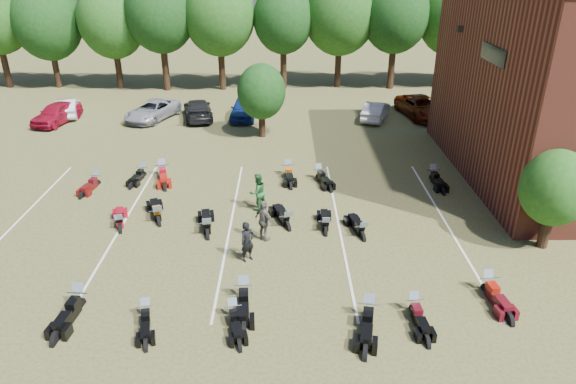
{
  "coord_description": "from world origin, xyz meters",
  "views": [
    {
      "loc": [
        -0.5,
        -17.8,
        11.45
      ],
      "look_at": [
        -0.34,
        4.0,
        1.2
      ],
      "focal_mm": 32.0,
      "sensor_mm": 36.0,
      "label": 1
    }
  ],
  "objects_px": {
    "person_grey": "(264,221)",
    "motorcycle_14": "(97,185)",
    "car_4": "(244,108)",
    "person_black": "(247,242)",
    "car_0": "(57,113)",
    "motorcycle_7": "(121,231)",
    "motorcycle_0": "(80,308)",
    "person_green": "(258,192)",
    "motorcycle_3": "(233,319)"
  },
  "relations": [
    {
      "from": "car_4",
      "to": "person_black",
      "type": "distance_m",
      "value": 19.79
    },
    {
      "from": "person_grey",
      "to": "car_0",
      "type": "bearing_deg",
      "value": -0.12
    },
    {
      "from": "motorcycle_0",
      "to": "motorcycle_3",
      "type": "bearing_deg",
      "value": -1.58
    },
    {
      "from": "car_0",
      "to": "motorcycle_0",
      "type": "xyz_separation_m",
      "value": [
        9.36,
        -21.64,
        -0.76
      ]
    },
    {
      "from": "person_green",
      "to": "motorcycle_0",
      "type": "distance_m",
      "value": 9.73
    },
    {
      "from": "person_green",
      "to": "motorcycle_7",
      "type": "distance_m",
      "value": 6.54
    },
    {
      "from": "car_0",
      "to": "person_green",
      "type": "height_order",
      "value": "person_green"
    },
    {
      "from": "car_4",
      "to": "motorcycle_14",
      "type": "height_order",
      "value": "car_4"
    },
    {
      "from": "person_green",
      "to": "motorcycle_14",
      "type": "distance_m",
      "value": 9.34
    },
    {
      "from": "person_black",
      "to": "motorcycle_7",
      "type": "xyz_separation_m",
      "value": [
        -5.92,
        2.47,
        -0.86
      ]
    },
    {
      "from": "car_0",
      "to": "motorcycle_0",
      "type": "bearing_deg",
      "value": -53.01
    },
    {
      "from": "car_0",
      "to": "motorcycle_14",
      "type": "xyz_separation_m",
      "value": [
        6.5,
        -11.11,
        -0.76
      ]
    },
    {
      "from": "person_grey",
      "to": "motorcycle_0",
      "type": "distance_m",
      "value": 7.97
    },
    {
      "from": "car_4",
      "to": "person_green",
      "type": "bearing_deg",
      "value": -80.54
    },
    {
      "from": "motorcycle_0",
      "to": "motorcycle_7",
      "type": "bearing_deg",
      "value": 96.84
    },
    {
      "from": "motorcycle_0",
      "to": "motorcycle_14",
      "type": "distance_m",
      "value": 10.91
    },
    {
      "from": "person_black",
      "to": "person_green",
      "type": "bearing_deg",
      "value": 48.47
    },
    {
      "from": "person_green",
      "to": "motorcycle_3",
      "type": "xyz_separation_m",
      "value": [
        -0.47,
        -8.28,
        -0.93
      ]
    },
    {
      "from": "person_green",
      "to": "motorcycle_3",
      "type": "distance_m",
      "value": 8.34
    },
    {
      "from": "person_grey",
      "to": "motorcycle_0",
      "type": "relative_size",
      "value": 0.78
    },
    {
      "from": "car_4",
      "to": "motorcycle_3",
      "type": "xyz_separation_m",
      "value": [
        1.25,
        -23.46,
        -0.76
      ]
    },
    {
      "from": "motorcycle_3",
      "to": "car_0",
      "type": "bearing_deg",
      "value": 110.97
    },
    {
      "from": "motorcycle_3",
      "to": "motorcycle_7",
      "type": "bearing_deg",
      "value": 119.69
    },
    {
      "from": "person_black",
      "to": "person_grey",
      "type": "height_order",
      "value": "person_grey"
    },
    {
      "from": "motorcycle_7",
      "to": "motorcycle_14",
      "type": "bearing_deg",
      "value": -77.42
    },
    {
      "from": "person_black",
      "to": "person_green",
      "type": "distance_m",
      "value": 4.56
    },
    {
      "from": "motorcycle_7",
      "to": "car_0",
      "type": "bearing_deg",
      "value": -76.09
    },
    {
      "from": "person_grey",
      "to": "motorcycle_14",
      "type": "relative_size",
      "value": 0.88
    },
    {
      "from": "car_0",
      "to": "motorcycle_7",
      "type": "bearing_deg",
      "value": -46.66
    },
    {
      "from": "person_black",
      "to": "motorcycle_14",
      "type": "distance_m",
      "value": 11.43
    },
    {
      "from": "car_0",
      "to": "person_green",
      "type": "distance_m",
      "value": 20.76
    },
    {
      "from": "car_4",
      "to": "person_grey",
      "type": "relative_size",
      "value": 2.4
    },
    {
      "from": "person_grey",
      "to": "motorcycle_7",
      "type": "relative_size",
      "value": 0.84
    },
    {
      "from": "motorcycle_14",
      "to": "motorcycle_7",
      "type": "bearing_deg",
      "value": -51.65
    },
    {
      "from": "car_4",
      "to": "motorcycle_7",
      "type": "xyz_separation_m",
      "value": [
        -4.4,
        -17.27,
        -0.76
      ]
    },
    {
      "from": "motorcycle_7",
      "to": "person_grey",
      "type": "bearing_deg",
      "value": 156.65
    },
    {
      "from": "car_4",
      "to": "motorcycle_7",
      "type": "relative_size",
      "value": 2.0
    },
    {
      "from": "car_4",
      "to": "motorcycle_0",
      "type": "xyz_separation_m",
      "value": [
        -4.24,
        -22.82,
        -0.76
      ]
    },
    {
      "from": "car_0",
      "to": "motorcycle_0",
      "type": "distance_m",
      "value": 23.59
    },
    {
      "from": "person_grey",
      "to": "motorcycle_14",
      "type": "xyz_separation_m",
      "value": [
        -9.24,
        5.85,
        -0.94
      ]
    },
    {
      "from": "car_4",
      "to": "motorcycle_3",
      "type": "height_order",
      "value": "car_4"
    },
    {
      "from": "car_0",
      "to": "motorcycle_14",
      "type": "height_order",
      "value": "car_0"
    },
    {
      "from": "person_green",
      "to": "car_0",
      "type": "bearing_deg",
      "value": -79.69
    },
    {
      "from": "car_0",
      "to": "person_grey",
      "type": "bearing_deg",
      "value": -33.53
    },
    {
      "from": "motorcycle_0",
      "to": "motorcycle_7",
      "type": "distance_m",
      "value": 5.55
    },
    {
      "from": "car_0",
      "to": "motorcycle_3",
      "type": "xyz_separation_m",
      "value": [
        14.85,
        -22.29,
        -0.76
      ]
    },
    {
      "from": "car_0",
      "to": "motorcycle_3",
      "type": "relative_size",
      "value": 2.23
    },
    {
      "from": "person_green",
      "to": "motorcycle_14",
      "type": "relative_size",
      "value": 0.88
    },
    {
      "from": "person_black",
      "to": "motorcycle_14",
      "type": "relative_size",
      "value": 0.81
    },
    {
      "from": "person_green",
      "to": "car_4",
      "type": "bearing_deg",
      "value": -120.76
    }
  ]
}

